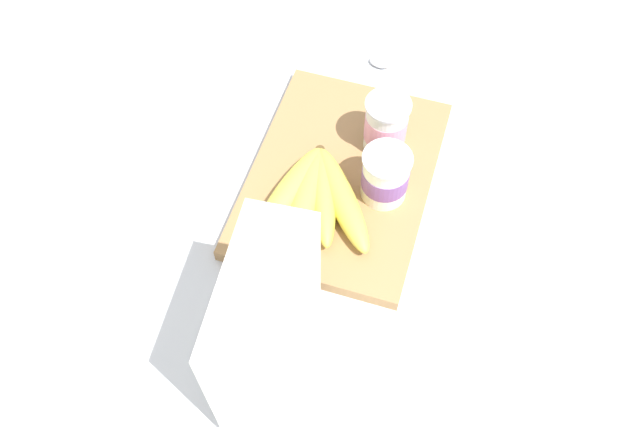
{
  "coord_description": "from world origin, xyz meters",
  "views": [
    {
      "loc": [
        0.55,
        0.14,
        0.82
      ],
      "look_at": [
        0.11,
        0.0,
        0.07
      ],
      "focal_mm": 37.67,
      "sensor_mm": 36.0,
      "label": 1
    }
  ],
  "objects_px": {
    "spoon": "(394,68)",
    "cutting_board": "(341,178)",
    "yogurt_cup_front": "(386,125)",
    "cereal_box": "(264,331)",
    "yogurt_cup_back": "(385,176)",
    "banana_bunch": "(314,197)"
  },
  "relations": [
    {
      "from": "cutting_board",
      "to": "yogurt_cup_front",
      "type": "distance_m",
      "value": 0.1
    },
    {
      "from": "spoon",
      "to": "yogurt_cup_front",
      "type": "bearing_deg",
      "value": 8.0
    },
    {
      "from": "cutting_board",
      "to": "cereal_box",
      "type": "height_order",
      "value": "cereal_box"
    },
    {
      "from": "cereal_box",
      "to": "banana_bunch",
      "type": "bearing_deg",
      "value": 179.83
    },
    {
      "from": "banana_bunch",
      "to": "yogurt_cup_front",
      "type": "bearing_deg",
      "value": 152.55
    },
    {
      "from": "yogurt_cup_front",
      "to": "spoon",
      "type": "distance_m",
      "value": 0.19
    },
    {
      "from": "cutting_board",
      "to": "yogurt_cup_back",
      "type": "distance_m",
      "value": 0.09
    },
    {
      "from": "cutting_board",
      "to": "spoon",
      "type": "height_order",
      "value": "cutting_board"
    },
    {
      "from": "yogurt_cup_front",
      "to": "spoon",
      "type": "height_order",
      "value": "yogurt_cup_front"
    },
    {
      "from": "banana_bunch",
      "to": "spoon",
      "type": "bearing_deg",
      "value": 171.84
    },
    {
      "from": "banana_bunch",
      "to": "spoon",
      "type": "distance_m",
      "value": 0.31
    },
    {
      "from": "yogurt_cup_back",
      "to": "spoon",
      "type": "height_order",
      "value": "yogurt_cup_back"
    },
    {
      "from": "cereal_box",
      "to": "banana_bunch",
      "type": "distance_m",
      "value": 0.25
    },
    {
      "from": "cutting_board",
      "to": "banana_bunch",
      "type": "distance_m",
      "value": 0.07
    },
    {
      "from": "yogurt_cup_back",
      "to": "banana_bunch",
      "type": "relative_size",
      "value": 0.42
    },
    {
      "from": "yogurt_cup_front",
      "to": "banana_bunch",
      "type": "relative_size",
      "value": 0.47
    },
    {
      "from": "cutting_board",
      "to": "cereal_box",
      "type": "relative_size",
      "value": 1.45
    },
    {
      "from": "yogurt_cup_front",
      "to": "spoon",
      "type": "relative_size",
      "value": 0.69
    },
    {
      "from": "spoon",
      "to": "cutting_board",
      "type": "bearing_deg",
      "value": -4.95
    },
    {
      "from": "cereal_box",
      "to": "yogurt_cup_back",
      "type": "bearing_deg",
      "value": 161.59
    },
    {
      "from": "yogurt_cup_back",
      "to": "spoon",
      "type": "relative_size",
      "value": 0.62
    },
    {
      "from": "banana_bunch",
      "to": "spoon",
      "type": "height_order",
      "value": "banana_bunch"
    }
  ]
}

